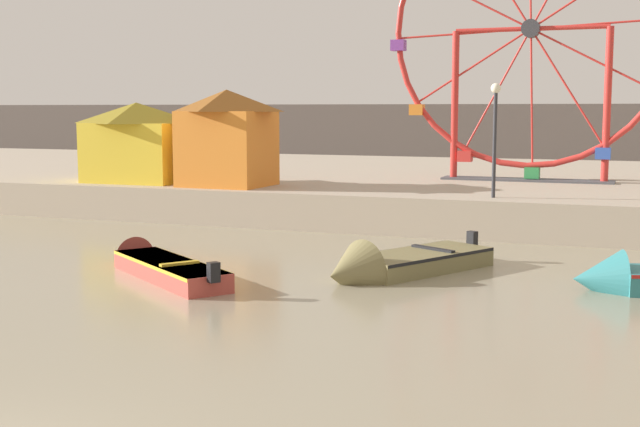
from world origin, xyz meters
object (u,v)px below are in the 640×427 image
at_px(ferris_wheel_red_frame, 531,34).
at_px(promenade_lamp_far, 495,122).
at_px(motorboat_faded_red, 154,263).
at_px(carnival_booth_orange_canopy, 227,136).
at_px(carnival_booth_yellow_awning, 137,141).
at_px(motorboat_olive_wood, 392,265).

distance_m(ferris_wheel_red_frame, promenade_lamp_far, 7.60).
height_order(motorboat_faded_red, carnival_booth_orange_canopy, carnival_booth_orange_canopy).
distance_m(motorboat_faded_red, carnival_booth_orange_canopy, 10.75).
height_order(carnival_booth_orange_canopy, carnival_booth_yellow_awning, carnival_booth_orange_canopy).
distance_m(carnival_booth_orange_canopy, promenade_lamp_far, 9.89).
height_order(ferris_wheel_red_frame, promenade_lamp_far, ferris_wheel_red_frame).
relative_size(motorboat_faded_red, promenade_lamp_far, 1.45).
bearing_deg(ferris_wheel_red_frame, promenade_lamp_far, -91.33).
xyz_separation_m(ferris_wheel_red_frame, carnival_booth_orange_canopy, (-10.01, -6.14, -3.85)).
bearing_deg(motorboat_olive_wood, carnival_booth_yellow_awning, -95.31).
bearing_deg(motorboat_olive_wood, promenade_lamp_far, -161.26).
bearing_deg(promenade_lamp_far, motorboat_olive_wood, -99.31).
distance_m(motorboat_faded_red, carnival_booth_yellow_awning, 12.57).
bearing_deg(motorboat_olive_wood, motorboat_faded_red, -44.18).
xyz_separation_m(motorboat_faded_red, carnival_booth_orange_canopy, (-3.03, 9.92, 2.83)).
bearing_deg(ferris_wheel_red_frame, motorboat_olive_wood, -95.50).
bearing_deg(carnival_booth_yellow_awning, ferris_wheel_red_frame, 22.69).
relative_size(ferris_wheel_red_frame, promenade_lamp_far, 3.12).
bearing_deg(carnival_booth_orange_canopy, ferris_wheel_red_frame, 32.68).
relative_size(carnival_booth_orange_canopy, promenade_lamp_far, 0.97).
height_order(motorboat_faded_red, promenade_lamp_far, promenade_lamp_far).
bearing_deg(carnival_booth_orange_canopy, carnival_booth_yellow_awning, 178.50).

